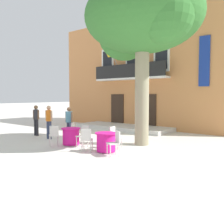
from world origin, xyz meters
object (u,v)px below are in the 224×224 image
(plane_tree, at_px, (141,20))
(cafe_chair_near_tree_1, at_px, (115,142))
(cafe_chair_near_tree_0, at_px, (87,138))
(pedestrian_near_entrance, at_px, (49,120))
(pedestrian_by_tree, at_px, (36,118))
(cafe_chair_near_tree_2, at_px, (115,136))
(cafe_table_middle, at_px, (71,136))
(cafe_chair_middle_1, at_px, (54,134))
(cafe_chair_middle_0, at_px, (75,131))
(cafe_table_near_tree, at_px, (106,142))
(cafe_chair_middle_2, at_px, (84,135))
(pedestrian_mid_plaza, at_px, (69,121))

(plane_tree, xyz_separation_m, cafe_chair_near_tree_1, (0.48, -2.46, -4.99))
(cafe_chair_near_tree_0, xyz_separation_m, pedestrian_near_entrance, (-3.59, 0.90, 0.44))
(pedestrian_by_tree, bearing_deg, cafe_chair_near_tree_2, 0.81)
(cafe_table_middle, height_order, pedestrian_near_entrance, pedestrian_near_entrance)
(cafe_chair_near_tree_1, relative_size, cafe_table_middle, 1.05)
(cafe_chair_near_tree_2, distance_m, cafe_chair_middle_1, 2.67)
(cafe_chair_near_tree_1, height_order, cafe_table_middle, cafe_chair_near_tree_1)
(cafe_chair_near_tree_0, relative_size, cafe_chair_near_tree_2, 1.00)
(cafe_chair_near_tree_0, relative_size, cafe_chair_middle_0, 1.00)
(cafe_chair_middle_0, bearing_deg, plane_tree, 27.64)
(pedestrian_near_entrance, height_order, pedestrian_by_tree, pedestrian_near_entrance)
(plane_tree, bearing_deg, cafe_chair_middle_1, -134.41)
(cafe_chair_middle_1, xyz_separation_m, pedestrian_by_tree, (-3.15, 1.25, 0.42))
(plane_tree, relative_size, cafe_table_near_tree, 8.40)
(cafe_table_middle, bearing_deg, cafe_chair_middle_2, 3.58)
(plane_tree, height_order, cafe_chair_near_tree_2, plane_tree)
(cafe_chair_middle_0, relative_size, pedestrian_near_entrance, 0.53)
(pedestrian_by_tree, bearing_deg, cafe_table_middle, -9.34)
(cafe_chair_near_tree_0, height_order, pedestrian_mid_plaza, pedestrian_mid_plaza)
(pedestrian_near_entrance, bearing_deg, cafe_chair_near_tree_2, 4.42)
(cafe_table_middle, distance_m, pedestrian_by_tree, 3.58)
(cafe_chair_near_tree_1, relative_size, cafe_chair_near_tree_2, 1.00)
(cafe_chair_near_tree_1, relative_size, cafe_chair_middle_0, 1.00)
(cafe_chair_middle_0, height_order, pedestrian_near_entrance, pedestrian_near_entrance)
(cafe_chair_middle_0, bearing_deg, cafe_chair_near_tree_1, -17.23)
(cafe_chair_near_tree_0, height_order, cafe_chair_middle_0, same)
(cafe_chair_middle_1, distance_m, cafe_chair_middle_2, 1.31)
(cafe_chair_near_tree_2, relative_size, pedestrian_mid_plaza, 0.56)
(cafe_chair_near_tree_0, xyz_separation_m, cafe_chair_middle_0, (-1.98, 1.18, 0.00))
(cafe_chair_near_tree_2, bearing_deg, cafe_chair_middle_0, -179.30)
(cafe_chair_near_tree_0, height_order, pedestrian_by_tree, pedestrian_by_tree)
(pedestrian_near_entrance, relative_size, pedestrian_by_tree, 1.02)
(cafe_chair_near_tree_2, xyz_separation_m, cafe_chair_middle_0, (-2.40, -0.03, 0.00))
(cafe_chair_near_tree_1, height_order, cafe_chair_middle_0, same)
(cafe_chair_near_tree_1, distance_m, pedestrian_near_entrance, 4.94)
(cafe_table_middle, relative_size, cafe_chair_middle_2, 0.95)
(cafe_chair_middle_2, bearing_deg, pedestrian_mid_plaza, 153.12)
(cafe_chair_middle_0, distance_m, pedestrian_near_entrance, 1.70)
(cafe_chair_middle_1, xyz_separation_m, pedestrian_mid_plaza, (-1.10, 1.83, 0.38))
(cafe_table_near_tree, bearing_deg, cafe_chair_middle_0, 164.55)
(cafe_chair_near_tree_0, xyz_separation_m, cafe_chair_near_tree_2, (0.43, 1.21, 0.00))
(plane_tree, bearing_deg, pedestrian_by_tree, -165.60)
(plane_tree, distance_m, cafe_table_middle, 6.01)
(cafe_chair_near_tree_2, relative_size, pedestrian_by_tree, 0.54)
(cafe_chair_near_tree_2, xyz_separation_m, cafe_chair_middle_2, (-1.23, -0.60, 0.00))
(cafe_chair_near_tree_0, distance_m, cafe_chair_middle_1, 1.90)
(cafe_table_middle, xyz_separation_m, pedestrian_mid_plaza, (-1.44, 1.16, 0.52))
(pedestrian_near_entrance, distance_m, pedestrian_by_tree, 1.47)
(cafe_chair_middle_1, bearing_deg, cafe_table_middle, 63.05)
(cafe_table_near_tree, height_order, cafe_chair_near_tree_1, cafe_chair_near_tree_1)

